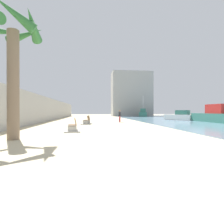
# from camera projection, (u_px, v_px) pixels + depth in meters

# --- Properties ---
(ground_plane) EXTENTS (120.00, 120.00, 0.00)m
(ground_plane) POSITION_uv_depth(u_px,v_px,m) (97.00, 121.00, 27.58)
(ground_plane) COLOR #C6B793
(seawall) EXTENTS (0.80, 64.00, 3.48)m
(seawall) POSITION_uv_depth(u_px,v_px,m) (45.00, 109.00, 26.73)
(seawall) COLOR #ADAAA3
(seawall) RESTS_ON ground
(palm_tree) EXTENTS (3.14, 3.36, 6.95)m
(palm_tree) POSITION_uv_depth(u_px,v_px,m) (13.00, 48.00, 9.55)
(palm_tree) COLOR #7A6651
(palm_tree) RESTS_ON ground
(bench_near) EXTENTS (1.28, 2.19, 0.98)m
(bench_near) POSITION_uv_depth(u_px,v_px,m) (73.00, 128.00, 13.55)
(bench_near) COLOR #ADAAA3
(bench_near) RESTS_ON ground
(bench_far) EXTENTS (1.32, 2.21, 0.98)m
(bench_far) POSITION_uv_depth(u_px,v_px,m) (87.00, 122.00, 20.93)
(bench_far) COLOR #ADAAA3
(bench_far) RESTS_ON ground
(person_walking) EXTENTS (0.39, 0.41, 1.65)m
(person_walking) POSITION_uv_depth(u_px,v_px,m) (120.00, 115.00, 24.47)
(person_walking) COLOR #B22D33
(person_walking) RESTS_ON ground
(boat_far_right) EXTENTS (4.11, 6.52, 1.94)m
(boat_far_right) POSITION_uv_depth(u_px,v_px,m) (220.00, 114.00, 43.82)
(boat_far_right) COLOR navy
(boat_far_right) RESTS_ON water_bay
(boat_nearest) EXTENTS (3.73, 6.67, 5.64)m
(boat_nearest) POSITION_uv_depth(u_px,v_px,m) (143.00, 113.00, 50.01)
(boat_nearest) COLOR #337060
(boat_nearest) RESTS_ON water_bay
(boat_distant) EXTENTS (3.82, 4.77, 1.59)m
(boat_distant) POSITION_uv_depth(u_px,v_px,m) (179.00, 116.00, 30.25)
(boat_distant) COLOR white
(boat_distant) RESTS_ON water_bay
(boat_mid_bay) EXTENTS (1.67, 7.52, 2.33)m
(boat_mid_bay) POSITION_uv_depth(u_px,v_px,m) (212.00, 116.00, 24.29)
(boat_mid_bay) COLOR #337060
(boat_mid_bay) RESTS_ON water_bay
(harbor_building) EXTENTS (12.00, 6.00, 13.33)m
(harbor_building) POSITION_uv_depth(u_px,v_px,m) (131.00, 94.00, 56.64)
(harbor_building) COLOR #9E9E99
(harbor_building) RESTS_ON ground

